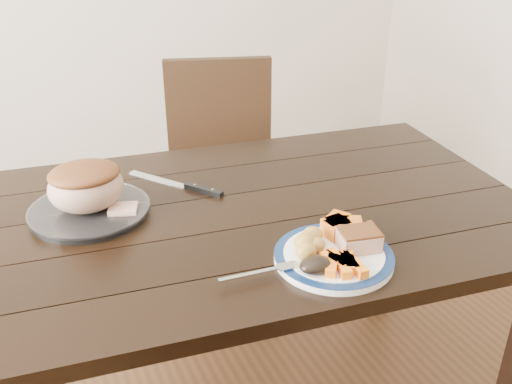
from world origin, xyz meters
name	(u,v)px	position (x,y,z in m)	size (l,w,h in m)	color
dining_table	(226,242)	(0.00, 0.00, 0.66)	(1.70, 1.08, 0.75)	black
chair_far	(222,167)	(0.27, 0.73, 0.52)	(0.53, 0.54, 0.93)	black
dinner_plate	(334,257)	(0.14, -0.31, 0.76)	(0.27, 0.27, 0.02)	white
plate_rim	(334,254)	(0.14, -0.31, 0.77)	(0.27, 0.27, 0.02)	#0E2248
serving_platter	(90,212)	(-0.32, 0.13, 0.76)	(0.30, 0.30, 0.02)	white
pork_slice	(358,240)	(0.20, -0.31, 0.79)	(0.09, 0.07, 0.04)	tan
roasted_potatoes	(309,242)	(0.09, -0.28, 0.79)	(0.09, 0.09, 0.04)	gold
carrot_batons	(343,263)	(0.13, -0.37, 0.78)	(0.10, 0.11, 0.02)	orange
pumpkin_wedges	(340,226)	(0.19, -0.24, 0.79)	(0.10, 0.09, 0.04)	orange
dark_mushroom	(315,265)	(0.06, -0.35, 0.79)	(0.07, 0.05, 0.03)	black
fork	(265,271)	(-0.03, -0.31, 0.77)	(0.18, 0.03, 0.00)	silver
roast_joint	(86,187)	(-0.32, 0.13, 0.83)	(0.19, 0.16, 0.12)	tan
cut_slice	(123,210)	(-0.24, 0.08, 0.78)	(0.07, 0.06, 0.02)	tan
carving_knife	(192,187)	(-0.03, 0.16, 0.76)	(0.20, 0.27, 0.01)	silver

